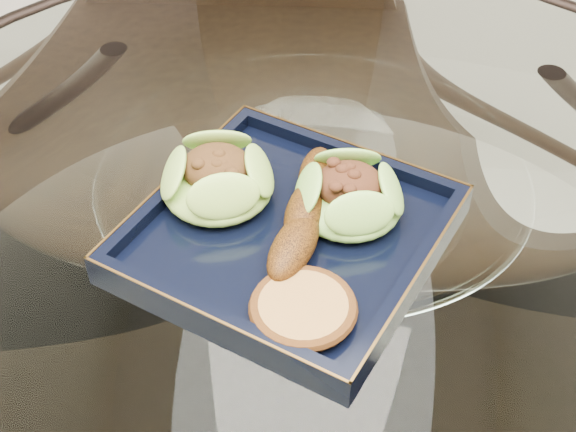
{
  "coord_description": "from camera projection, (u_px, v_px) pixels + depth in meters",
  "views": [
    {
      "loc": [
        0.03,
        -0.6,
        1.32
      ],
      "look_at": [
        -0.02,
        -0.06,
        0.8
      ],
      "focal_mm": 50.0,
      "sensor_mm": 36.0,
      "label": 1
    }
  ],
  "objects": [
    {
      "name": "navy_plate",
      "position": [
        288.0,
        238.0,
        0.77
      ],
      "size": [
        0.36,
        0.36,
        0.02
      ],
      "primitive_type": "cube",
      "rotation": [
        0.0,
        0.0,
        -0.43
      ],
      "color": "black",
      "rests_on": "dining_table"
    },
    {
      "name": "dining_chair",
      "position": [
        247.0,
        125.0,
        1.26
      ],
      "size": [
        0.45,
        0.45,
        1.0
      ],
      "rotation": [
        0.0,
        0.0,
        0.04
      ],
      "color": "black",
      "rests_on": "ground"
    },
    {
      "name": "lettuce_wrap_right",
      "position": [
        349.0,
        198.0,
        0.77
      ],
      "size": [
        0.13,
        0.13,
        0.04
      ],
      "primitive_type": "ellipsoid",
      "rotation": [
        0.0,
        0.0,
        -0.25
      ],
      "color": "#52902A",
      "rests_on": "navy_plate"
    },
    {
      "name": "dining_table",
      "position": [
        309.0,
        309.0,
        0.94
      ],
      "size": [
        1.13,
        1.13,
        0.77
      ],
      "color": "white",
      "rests_on": "ground"
    },
    {
      "name": "roasted_plantain",
      "position": [
        306.0,
        211.0,
        0.76
      ],
      "size": [
        0.06,
        0.18,
        0.03
      ],
      "primitive_type": "ellipsoid",
      "rotation": [
        0.0,
        0.0,
        1.42
      ],
      "color": "#5D3009",
      "rests_on": "navy_plate"
    },
    {
      "name": "crumb_patty",
      "position": [
        303.0,
        309.0,
        0.69
      ],
      "size": [
        0.1,
        0.1,
        0.02
      ],
      "primitive_type": "cylinder",
      "rotation": [
        0.0,
        0.0,
        0.2
      ],
      "color": "#AC7039",
      "rests_on": "navy_plate"
    },
    {
      "name": "lettuce_wrap_left",
      "position": [
        217.0,
        182.0,
        0.79
      ],
      "size": [
        0.13,
        0.13,
        0.04
      ],
      "primitive_type": "ellipsoid",
      "rotation": [
        0.0,
        0.0,
        -0.21
      ],
      "color": "#6DA12E",
      "rests_on": "navy_plate"
    }
  ]
}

